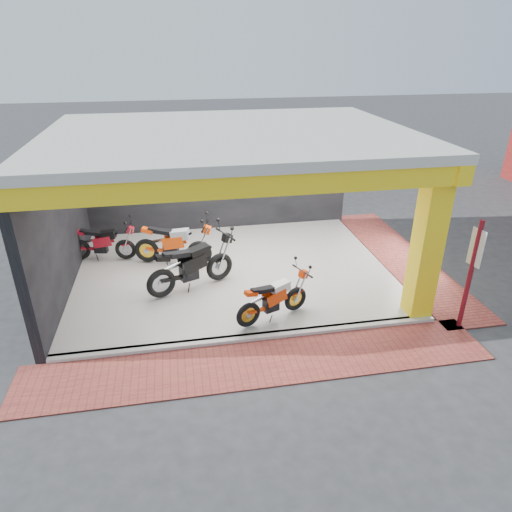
% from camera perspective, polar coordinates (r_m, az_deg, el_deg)
% --- Properties ---
extents(ground, '(80.00, 80.00, 0.00)m').
position_cam_1_polar(ground, '(10.39, -1.39, -7.14)').
color(ground, '#2D2D30').
rests_on(ground, ground).
extents(showroom_floor, '(8.00, 6.00, 0.10)m').
position_cam_1_polar(showroom_floor, '(12.08, -2.88, -1.87)').
color(showroom_floor, silver).
rests_on(showroom_floor, ground).
extents(showroom_ceiling, '(8.40, 6.40, 0.20)m').
position_cam_1_polar(showroom_ceiling, '(10.91, -3.30, 14.90)').
color(showroom_ceiling, beige).
rests_on(showroom_ceiling, corner_column).
extents(back_wall, '(8.20, 0.20, 3.50)m').
position_cam_1_polar(back_wall, '(14.33, -4.72, 9.87)').
color(back_wall, black).
rests_on(back_wall, ground).
extents(left_wall, '(0.20, 6.20, 3.50)m').
position_cam_1_polar(left_wall, '(11.66, -23.52, 4.03)').
color(left_wall, black).
rests_on(left_wall, ground).
extents(corner_column, '(0.50, 0.50, 3.50)m').
position_cam_1_polar(corner_column, '(10.14, 20.64, 1.46)').
color(corner_column, yellow).
rests_on(corner_column, ground).
extents(header_beam_front, '(8.40, 0.30, 0.40)m').
position_cam_1_polar(header_beam_front, '(8.09, -0.50, 8.95)').
color(header_beam_front, yellow).
rests_on(header_beam_front, corner_column).
extents(header_beam_right, '(0.30, 6.40, 0.40)m').
position_cam_1_polar(header_beam_right, '(12.12, 16.41, 13.58)').
color(header_beam_right, yellow).
rests_on(header_beam_right, corner_column).
extents(floor_kerb, '(8.00, 0.20, 0.10)m').
position_cam_1_polar(floor_kerb, '(9.53, -0.41, -10.16)').
color(floor_kerb, silver).
rests_on(floor_kerb, ground).
extents(paver_front, '(9.00, 1.40, 0.03)m').
position_cam_1_polar(paver_front, '(8.94, 0.48, -13.21)').
color(paver_front, '#993E32').
rests_on(paver_front, ground).
extents(paver_right, '(1.40, 7.00, 0.03)m').
position_cam_1_polar(paver_right, '(13.49, 17.76, -0.23)').
color(paver_right, '#993E32').
rests_on(paver_right, ground).
extents(signpost, '(0.10, 0.34, 2.45)m').
position_cam_1_polar(signpost, '(10.24, 25.29, -1.72)').
color(signpost, maroon).
rests_on(signpost, ground).
extents(moto_hero, '(2.00, 1.34, 1.15)m').
position_cam_1_polar(moto_hero, '(10.04, 5.00, -4.02)').
color(moto_hero, red).
rests_on(moto_hero, showroom_floor).
extents(moto_row_a, '(2.36, 1.39, 1.36)m').
position_cam_1_polar(moto_row_a, '(12.10, -7.14, 1.81)').
color(moto_row_a, '#F6470A').
rests_on(moto_row_a, showroom_floor).
extents(moto_row_b, '(2.54, 1.76, 1.46)m').
position_cam_1_polar(moto_row_b, '(11.22, -4.66, 0.25)').
color(moto_row_b, black).
rests_on(moto_row_b, showroom_floor).
extents(moto_row_d, '(2.01, 1.04, 1.17)m').
position_cam_1_polar(moto_row_d, '(12.83, -16.12, 1.94)').
color(moto_row_d, '#AC1220').
rests_on(moto_row_d, showroom_floor).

